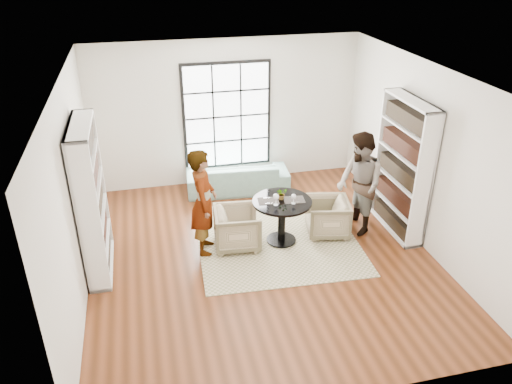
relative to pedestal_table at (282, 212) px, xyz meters
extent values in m
plane|color=brown|center=(-0.44, -0.35, -0.58)|extent=(6.00, 6.00, 0.00)
plane|color=silver|center=(-0.44, 2.65, 0.92)|extent=(5.50, 0.00, 5.50)
plane|color=silver|center=(-3.19, -0.35, 0.92)|extent=(0.00, 6.00, 6.00)
plane|color=silver|center=(2.31, -0.35, 0.92)|extent=(0.00, 6.00, 6.00)
plane|color=silver|center=(-0.44, -3.35, 0.92)|extent=(5.50, 0.00, 5.50)
plane|color=white|center=(-0.44, -0.35, 2.42)|extent=(6.00, 6.00, 0.00)
cube|color=black|center=(-0.44, 2.63, 0.87)|extent=(1.82, 0.06, 2.22)
cube|color=white|center=(-0.44, 2.59, 0.87)|extent=(1.70, 0.02, 2.10)
cube|color=#C3B192|center=(-0.06, 0.07, -0.57)|extent=(2.86, 2.86, 0.01)
cylinder|color=black|center=(0.00, 0.00, -0.56)|extent=(0.51, 0.51, 0.04)
cylinder|color=black|center=(0.00, 0.00, -0.19)|extent=(0.13, 0.13, 0.72)
cylinder|color=black|center=(0.00, 0.00, 0.20)|extent=(1.00, 1.00, 0.04)
imported|color=gray|center=(-0.34, 2.10, -0.27)|extent=(2.14, 0.98, 0.61)
imported|color=#C6AF8D|center=(-0.76, 0.04, -0.23)|extent=(0.83, 0.81, 0.70)
imported|color=tan|center=(0.85, 0.06, -0.24)|extent=(0.86, 0.84, 0.66)
imported|color=gray|center=(-1.31, 0.04, 0.33)|extent=(0.54, 0.73, 1.82)
imported|color=gray|center=(1.40, 0.06, 0.34)|extent=(0.75, 0.93, 1.83)
cube|color=black|center=(-0.23, 0.04, 0.22)|extent=(0.37, 0.30, 0.01)
cube|color=black|center=(0.20, -0.02, 0.22)|extent=(0.37, 0.30, 0.01)
cylinder|color=silver|center=(-0.14, -0.12, 0.22)|extent=(0.07, 0.07, 0.01)
cylinder|color=silver|center=(-0.14, -0.12, 0.28)|extent=(0.01, 0.01, 0.12)
sphere|color=#680C0B|center=(-0.14, -0.12, 0.37)|extent=(0.09, 0.09, 0.09)
ellipsoid|color=white|center=(-0.14, -0.12, 0.37)|extent=(0.09, 0.09, 0.10)
cylinder|color=silver|center=(0.15, -0.14, 0.22)|extent=(0.06, 0.06, 0.01)
cylinder|color=silver|center=(0.15, -0.14, 0.27)|extent=(0.01, 0.01, 0.10)
sphere|color=#680C0B|center=(0.15, -0.14, 0.35)|extent=(0.08, 0.08, 0.08)
ellipsoid|color=white|center=(0.15, -0.14, 0.35)|extent=(0.08, 0.08, 0.09)
imported|color=gray|center=(0.01, 0.07, 0.32)|extent=(0.22, 0.20, 0.20)
camera|label=1|loc=(-2.12, -7.03, 4.15)|focal=35.00mm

